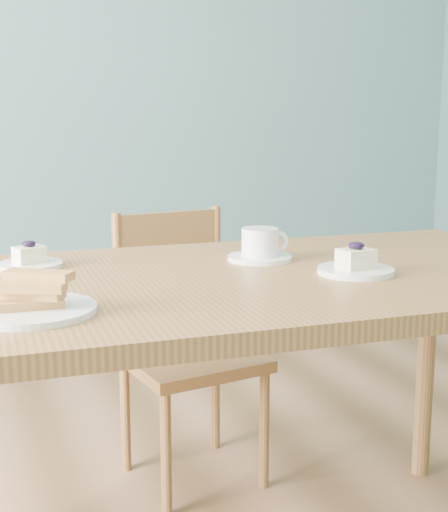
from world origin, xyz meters
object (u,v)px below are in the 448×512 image
at_px(dining_chair, 187,345).
at_px(cheesecake_plate_far, 30,261).
at_px(coffee_cup, 261,247).
at_px(dining_table, 274,305).
at_px(biscotti_plate, 32,301).
at_px(cheesecake_plate_near, 356,266).

relative_size(dining_chair, cheesecake_plate_far, 5.60).
relative_size(dining_chair, coffee_cup, 5.34).
relative_size(dining_table, biscotti_plate, 6.55).
distance_m(dining_table, cheesecake_plate_far, 0.59).
bearing_deg(cheesecake_plate_far, dining_chair, 35.85).
height_order(cheesecake_plate_near, cheesecake_plate_far, cheesecake_plate_near).
height_order(dining_chair, cheesecake_plate_near, cheesecake_plate_near).
distance_m(dining_chair, biscotti_plate, 1.02).
bearing_deg(cheesecake_plate_far, coffee_cup, -11.35).
relative_size(cheesecake_plate_far, biscotti_plate, 0.66).
bearing_deg(dining_chair, cheesecake_plate_near, -83.81).
relative_size(cheesecake_plate_near, coffee_cup, 1.08).
relative_size(dining_table, dining_chair, 1.76).
bearing_deg(dining_table, dining_chair, 93.86).
xyz_separation_m(dining_table, cheesecake_plate_far, (-0.52, 0.25, 0.10)).
height_order(dining_chair, cheesecake_plate_far, cheesecake_plate_far).
distance_m(cheesecake_plate_near, biscotti_plate, 0.73).
bearing_deg(biscotti_plate, cheesecake_plate_near, 7.18).
bearing_deg(dining_table, cheesecake_plate_far, 156.47).
height_order(cheesecake_plate_near, coffee_cup, coffee_cup).
distance_m(dining_table, biscotti_plate, 0.60).
xyz_separation_m(cheesecake_plate_near, coffee_cup, (-0.14, 0.22, 0.02)).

